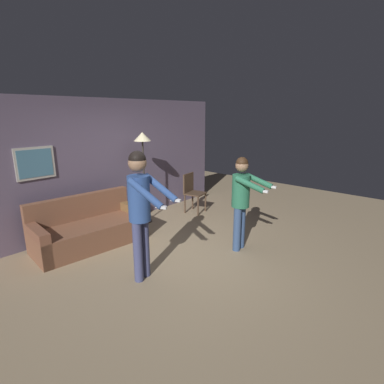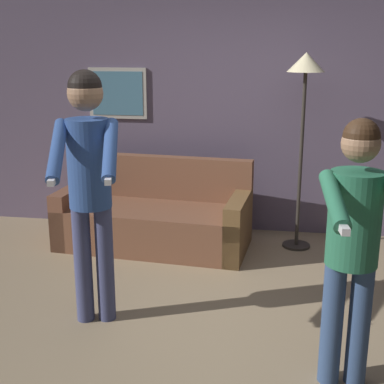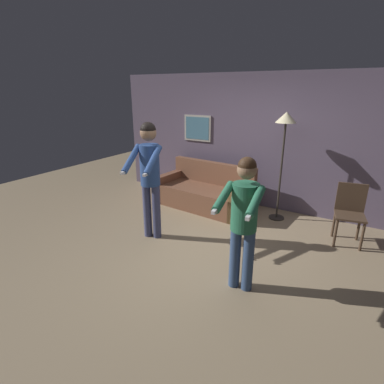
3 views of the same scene
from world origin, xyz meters
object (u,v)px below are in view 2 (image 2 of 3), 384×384
(couch, at_px, (155,219))
(person_standing_left, at_px, (89,173))
(person_standing_right, at_px, (354,233))
(torchiere_lamp, at_px, (305,84))

(couch, height_order, person_standing_left, person_standing_left)
(couch, xyz_separation_m, person_standing_right, (1.65, -2.12, 0.70))
(couch, relative_size, torchiere_lamp, 1.02)
(person_standing_left, distance_m, person_standing_right, 1.82)
(person_standing_right, bearing_deg, torchiere_lamp, 95.21)
(couch, xyz_separation_m, person_standing_left, (-0.09, -1.62, 0.86))
(person_standing_left, bearing_deg, torchiere_lamp, 49.37)
(couch, distance_m, person_standing_left, 1.83)
(person_standing_left, relative_size, person_standing_right, 1.14)
(person_standing_left, bearing_deg, person_standing_right, -16.30)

